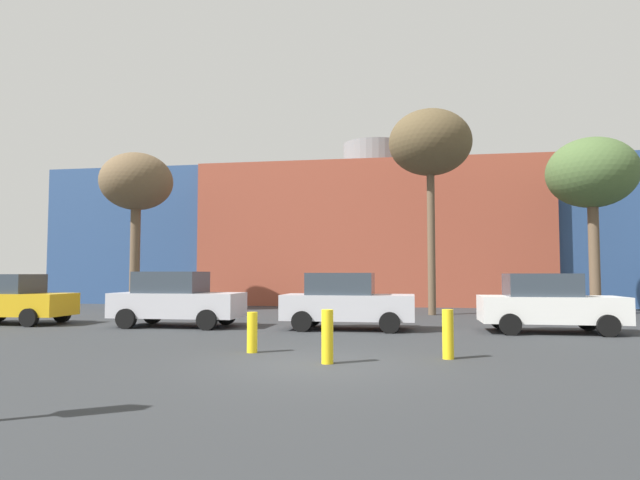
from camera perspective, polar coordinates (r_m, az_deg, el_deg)
ground_plane at (r=11.36m, az=-0.73°, el=-12.66°), size 200.00×200.00×0.00m
building_backdrop at (r=35.69m, az=5.67°, el=0.30°), size 39.53×10.72×10.19m
parked_car_0 at (r=22.93m, az=-29.19°, el=-5.34°), size 4.13×2.03×1.79m
parked_car_1 at (r=19.66m, az=-14.58°, el=-5.93°), size 4.34×2.13×1.88m
parked_car_2 at (r=18.11m, az=2.73°, el=-6.32°), size 4.24×2.08×1.84m
parked_car_3 at (r=18.48m, az=22.43°, el=-6.04°), size 4.19×2.06×1.82m
bare_tree_0 at (r=28.97m, az=-18.40°, el=5.50°), size 3.55×3.55×7.79m
bare_tree_1 at (r=27.64m, az=26.22°, el=6.07°), size 3.92×3.92×7.88m
bare_tree_2 at (r=25.50m, az=11.28°, el=9.65°), size 3.67×3.67×9.13m
bollard_yellow_0 at (r=11.33m, az=0.76°, el=-9.93°), size 0.24×0.24×1.08m
bollard_yellow_1 at (r=12.25m, az=13.06°, el=-9.43°), size 0.24×0.24×1.05m
bollard_yellow_2 at (r=12.98m, az=-7.01°, el=-9.43°), size 0.24×0.24×0.93m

